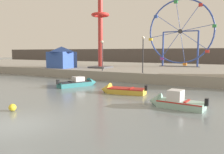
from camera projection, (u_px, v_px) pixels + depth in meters
ground_plane at (13, 125)px, 10.85m from camera, size 240.00×240.00×0.00m
quay_promenade at (170, 71)px, 35.49m from camera, size 110.00×23.85×1.12m
distant_town_skyline at (197, 57)px, 57.64m from camera, size 140.00×3.00×4.40m
motorboat_seafoam at (172, 102)px, 14.40m from camera, size 3.81×1.51×1.48m
motorboat_mustard_yellow at (119, 90)px, 19.24m from camera, size 4.20×1.72×1.20m
motorboat_teal_painted at (80, 83)px, 23.25m from camera, size 2.69×4.47×1.26m
ferris_wheel_blue_frame at (180, 33)px, 36.44m from camera, size 10.58×1.20×10.89m
drop_tower_red_tower at (100, 31)px, 33.20m from camera, size 2.80×2.80×11.08m
carnival_booth_blue_tent at (62, 57)px, 33.90m from camera, size 3.87×3.51×3.20m
promenade_lamp_near at (102, 51)px, 28.67m from camera, size 0.32×0.32×3.83m
promenade_lamp_far at (143, 49)px, 25.41m from camera, size 0.32×0.32×4.14m
mooring_buoy_orange at (12, 107)px, 13.41m from camera, size 0.44×0.44×0.44m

